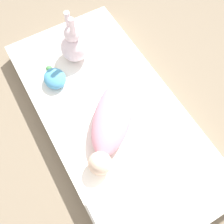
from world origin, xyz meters
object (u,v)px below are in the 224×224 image
object	(u,v)px
pillow	(131,224)
swaddled_baby	(111,122)
turtle_plush	(55,78)
bunny_plush	(74,45)

from	to	relation	value
pillow	swaddled_baby	bearing A→B (deg)	-19.68
swaddled_baby	turtle_plush	size ratio (longest dim) A/B	2.69
swaddled_baby	turtle_plush	distance (m)	0.47
swaddled_baby	turtle_plush	xyz separation A→B (m)	(0.44, 0.15, -0.03)
bunny_plush	turtle_plush	distance (m)	0.24
pillow	bunny_plush	world-z (taller)	bunny_plush
turtle_plush	bunny_plush	bearing A→B (deg)	-60.54
pillow	turtle_plush	xyz separation A→B (m)	(0.94, -0.03, -0.02)
swaddled_baby	pillow	world-z (taller)	swaddled_baby
pillow	bunny_plush	size ratio (longest dim) A/B	1.12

